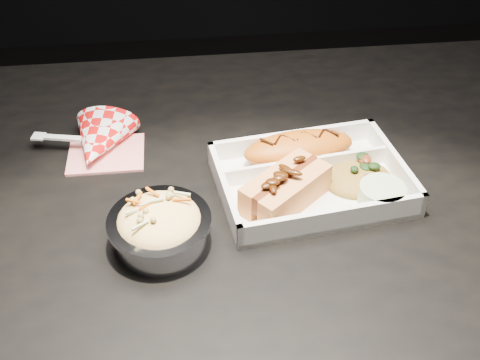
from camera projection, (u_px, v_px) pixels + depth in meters
name	position (u px, v px, depth m)	size (l,w,h in m)	color
dining_table	(229.00, 240.00, 0.88)	(1.20, 0.80, 0.75)	black
food_tray	(311.00, 182.00, 0.82)	(0.27, 0.21, 0.04)	silver
fried_pastry	(299.00, 148.00, 0.85)	(0.16, 0.06, 0.04)	#BE5B13
hotdog	(286.00, 187.00, 0.78)	(0.13, 0.12, 0.06)	#E6914E
fried_rice_mound	(359.00, 173.00, 0.82)	(0.10, 0.08, 0.03)	olive
cupcake_liner	(381.00, 196.00, 0.78)	(0.06, 0.06, 0.03)	#B6CE9B
foil_coleslaw_cup	(160.00, 226.00, 0.72)	(0.13, 0.13, 0.07)	silver
napkin_fork	(98.00, 142.00, 0.88)	(0.16, 0.13, 0.10)	red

